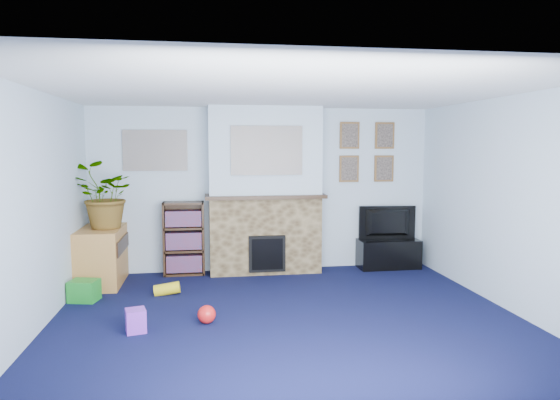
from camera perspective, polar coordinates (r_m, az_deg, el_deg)
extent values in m
cube|color=#0D1033|center=(5.46, 0.94, -13.53)|extent=(5.00, 4.50, 0.01)
cube|color=white|center=(5.17, 0.99, 12.40)|extent=(5.00, 4.50, 0.01)
cube|color=silver|center=(7.39, -1.90, 1.20)|extent=(5.00, 0.04, 2.40)
cube|color=silver|center=(3.01, 8.05, -6.14)|extent=(5.00, 0.04, 2.40)
cube|color=silver|center=(5.37, -26.38, -1.31)|extent=(0.04, 4.50, 2.40)
cube|color=silver|center=(6.11, 24.78, -0.41)|extent=(0.04, 4.50, 2.40)
cube|color=brown|center=(7.28, -1.70, -4.03)|extent=(1.60, 0.40, 1.10)
cube|color=brown|center=(7.17, -1.73, 5.45)|extent=(1.60, 0.40, 1.30)
cube|color=brown|center=(7.17, -1.69, 0.45)|extent=(1.72, 0.50, 0.05)
cube|color=brown|center=(7.12, -1.49, -6.15)|extent=(0.52, 0.08, 0.52)
cube|color=brown|center=(7.08, -1.45, -6.22)|extent=(0.44, 0.02, 0.44)
cube|color=gray|center=(6.96, -1.52, 5.68)|extent=(1.00, 0.03, 0.68)
cube|color=gray|center=(7.34, -14.07, 5.52)|extent=(0.90, 0.03, 0.58)
cube|color=brown|center=(7.61, 7.95, 7.32)|extent=(0.30, 0.03, 0.40)
cube|color=brown|center=(7.78, 11.87, 7.22)|extent=(0.30, 0.03, 0.40)
cube|color=brown|center=(7.61, 7.89, 3.55)|extent=(0.30, 0.03, 0.40)
cube|color=brown|center=(7.79, 11.79, 3.54)|extent=(0.30, 0.03, 0.40)
cube|color=black|center=(7.77, 12.29, -5.96)|extent=(0.92, 0.39, 0.43)
imported|color=black|center=(7.71, 12.31, -2.59)|extent=(0.88, 0.18, 0.50)
cube|color=#311E11|center=(7.42, -10.87, -4.14)|extent=(0.58, 0.02, 1.05)
cube|color=#311E11|center=(7.31, -13.07, -4.35)|extent=(0.03, 0.28, 1.05)
cube|color=#311E11|center=(7.29, -8.75, -4.29)|extent=(0.03, 0.28, 1.05)
cube|color=#311E11|center=(7.40, -10.83, -8.21)|extent=(0.56, 0.28, 0.03)
cube|color=#311E11|center=(7.33, -10.89, -5.67)|extent=(0.56, 0.28, 0.03)
cube|color=#311E11|center=(7.27, -10.94, -3.12)|extent=(0.56, 0.28, 0.03)
cube|color=#311E11|center=(7.22, -11.00, -0.34)|extent=(0.56, 0.28, 0.03)
cube|color=#311E11|center=(7.36, -10.86, -7.06)|extent=(0.50, 0.22, 0.24)
cube|color=#311E11|center=(7.29, -10.91, -4.53)|extent=(0.50, 0.22, 0.24)
cube|color=#311E11|center=(7.24, -10.97, -2.04)|extent=(0.50, 0.22, 0.22)
cube|color=#B77B3A|center=(7.12, -19.72, -6.28)|extent=(0.54, 0.97, 0.76)
imported|color=#26661E|center=(6.93, -19.64, 0.51)|extent=(1.00, 0.95, 0.89)
cube|color=gold|center=(7.13, -2.50, 1.18)|extent=(0.11, 0.06, 0.15)
cylinder|color=#B2BFC6|center=(7.18, 0.26, 1.30)|extent=(0.05, 0.05, 0.15)
sphere|color=gray|center=(7.10, -6.56, 1.08)|extent=(0.14, 0.14, 0.14)
cylinder|color=purple|center=(7.25, 3.35, 1.18)|extent=(0.06, 0.06, 0.13)
cube|color=#198C26|center=(6.47, -21.48, -9.50)|extent=(0.36, 0.32, 0.25)
sphere|color=red|center=(5.38, -8.38, -12.87)|extent=(0.19, 0.19, 0.19)
cube|color=purple|center=(5.29, -16.16, -13.15)|extent=(0.23, 0.23, 0.23)
cylinder|color=yellow|center=(6.45, -12.78, -9.90)|extent=(0.33, 0.15, 0.19)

